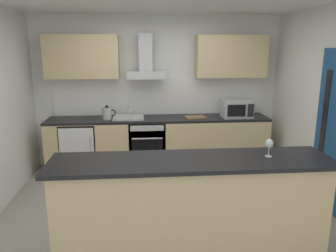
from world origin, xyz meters
TOP-DOWN VIEW (x-y plane):
  - ground at (0.00, 0.00)m, footprint 5.23×4.82m
  - wall_back at (0.00, 1.97)m, footprint 5.23×0.12m
  - backsplash_tile at (0.00, 1.90)m, footprint 3.60×0.02m
  - counter_back at (0.00, 1.59)m, footprint 3.72×0.60m
  - counter_island at (0.18, -0.86)m, footprint 2.73×0.64m
  - upper_cabinets at (0.00, 1.74)m, footprint 3.67×0.32m
  - side_door at (2.10, -0.08)m, footprint 0.08×0.85m
  - oven at (-0.20, 1.56)m, footprint 0.60×0.62m
  - refrigerator at (-1.33, 1.56)m, footprint 0.58×0.60m
  - microwave at (1.33, 1.54)m, footprint 0.50×0.38m
  - sink at (-0.51, 1.57)m, footprint 0.50×0.40m
  - kettle at (-0.85, 1.53)m, footprint 0.29×0.15m
  - range_hood at (-0.20, 1.69)m, footprint 0.62×0.45m
  - wine_glass at (0.94, -0.84)m, footprint 0.08×0.08m
  - chopping_board at (0.62, 1.54)m, footprint 0.37×0.27m

SIDE VIEW (x-z plane):
  - ground at x=0.00m, z-range -0.02..0.00m
  - refrigerator at x=-1.33m, z-range 0.00..0.85m
  - counter_back at x=0.00m, z-range 0.00..0.90m
  - oven at x=-0.20m, z-range 0.06..0.86m
  - counter_island at x=0.18m, z-range 0.01..1.02m
  - chopping_board at x=0.62m, z-range 0.90..0.92m
  - sink at x=-0.51m, z-range 0.80..1.06m
  - kettle at x=-0.85m, z-range 0.89..1.13m
  - side_door at x=2.10m, z-range 0.00..2.05m
  - microwave at x=1.33m, z-range 0.90..1.20m
  - wine_glass at x=0.94m, z-range 1.05..1.22m
  - backsplash_tile at x=0.00m, z-range 0.90..1.56m
  - wall_back at x=0.00m, z-range 0.00..2.60m
  - range_hood at x=-0.20m, z-range 1.43..2.15m
  - upper_cabinets at x=0.00m, z-range 1.56..2.26m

